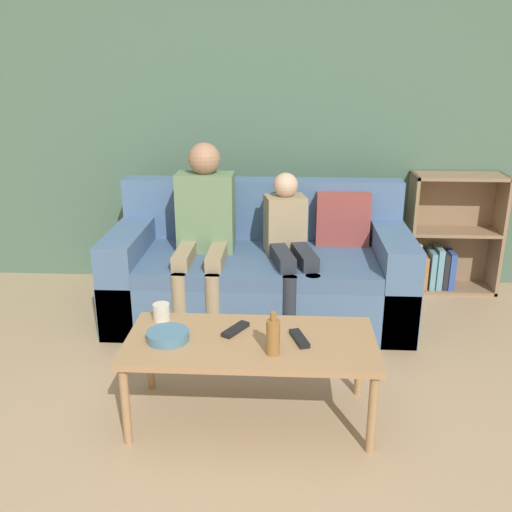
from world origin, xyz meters
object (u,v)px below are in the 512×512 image
object	(u,v)px
couch	(261,273)
snack_bowl	(168,336)
person_adult	(204,221)
bottle	(273,336)
tv_remote_0	(299,338)
coffee_table	(251,347)
person_child	(289,242)
cup_near	(161,312)
tv_remote_1	(236,329)
bookshelf	(446,242)

from	to	relation	value
couch	snack_bowl	xyz separation A→B (m)	(-0.38, -1.24, 0.15)
person_adult	snack_bowl	world-z (taller)	person_adult
couch	bottle	bearing A→B (deg)	-85.13
tv_remote_0	bottle	xyz separation A→B (m)	(-0.12, -0.13, 0.08)
coffee_table	bottle	distance (m)	0.21
person_adult	tv_remote_0	size ratio (longest dim) A/B	6.61
tv_remote_0	person_child	bearing A→B (deg)	75.07
cup_near	bottle	xyz separation A→B (m)	(0.57, -0.32, 0.04)
snack_bowl	bottle	bearing A→B (deg)	-11.98
couch	person_adult	size ratio (longest dim) A/B	1.67
person_adult	tv_remote_0	distance (m)	1.30
person_child	tv_remote_1	world-z (taller)	person_child
coffee_table	bottle	xyz separation A→B (m)	(0.11, -0.13, 0.13)
person_adult	cup_near	distance (m)	0.96
couch	tv_remote_0	xyz separation A→B (m)	(0.23, -1.21, 0.14)
person_adult	tv_remote_0	xyz separation A→B (m)	(0.60, -1.12, -0.25)
person_child	bottle	xyz separation A→B (m)	(-0.07, -1.21, -0.05)
tv_remote_1	snack_bowl	size ratio (longest dim) A/B	0.86
person_adult	cup_near	bearing A→B (deg)	-94.64
person_adult	bottle	distance (m)	1.35
bottle	person_adult	bearing A→B (deg)	110.93
person_adult	cup_near	size ratio (longest dim) A/B	13.46
couch	snack_bowl	world-z (taller)	couch
couch	person_adult	xyz separation A→B (m)	(-0.37, -0.09, 0.38)
couch	coffee_table	world-z (taller)	couch
tv_remote_0	snack_bowl	world-z (taller)	snack_bowl
person_child	tv_remote_0	size ratio (longest dim) A/B	5.55
cup_near	tv_remote_0	xyz separation A→B (m)	(0.69, -0.19, -0.03)
coffee_table	tv_remote_1	distance (m)	0.12
coffee_table	snack_bowl	xyz separation A→B (m)	(-0.39, -0.03, 0.06)
couch	bookshelf	xyz separation A→B (m)	(1.36, 0.54, 0.07)
cup_near	person_child	bearing A→B (deg)	54.42
person_adult	tv_remote_0	world-z (taller)	person_adult
couch	coffee_table	distance (m)	1.21
couch	tv_remote_1	size ratio (longest dim) A/B	11.42
bottle	cup_near	bearing A→B (deg)	150.72
snack_bowl	couch	bearing A→B (deg)	72.95
person_child	cup_near	world-z (taller)	person_child
couch	coffee_table	bearing A→B (deg)	-89.68
coffee_table	cup_near	distance (m)	0.50
tv_remote_1	person_child	bearing A→B (deg)	106.31
cup_near	tv_remote_1	distance (m)	0.40
coffee_table	snack_bowl	world-z (taller)	snack_bowl
couch	snack_bowl	size ratio (longest dim) A/B	9.81
couch	tv_remote_1	world-z (taller)	couch
bookshelf	snack_bowl	xyz separation A→B (m)	(-1.74, -1.78, 0.08)
coffee_table	tv_remote_0	size ratio (longest dim) A/B	6.66
coffee_table	person_adult	size ratio (longest dim) A/B	1.01
person_adult	tv_remote_1	bearing A→B (deg)	-73.53
person_child	snack_bowl	xyz separation A→B (m)	(-0.56, -1.11, -0.12)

